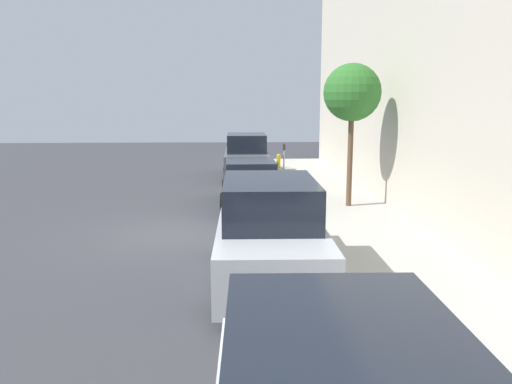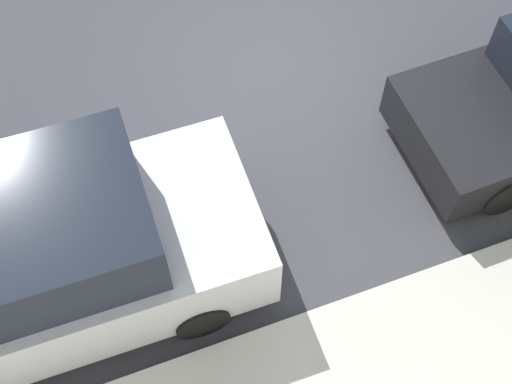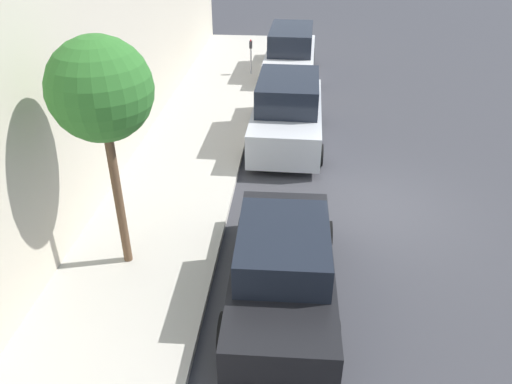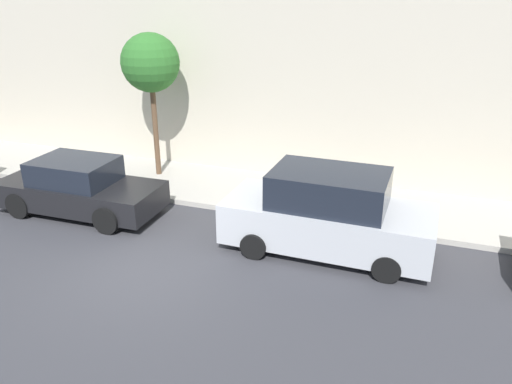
# 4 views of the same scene
# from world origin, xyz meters

# --- Properties ---
(ground_plane) EXTENTS (60.00, 60.00, 0.00)m
(ground_plane) POSITION_xyz_m (0.00, 0.00, 0.00)
(ground_plane) COLOR #38383D
(sidewalk) EXTENTS (3.07, 32.00, 0.15)m
(sidewalk) POSITION_xyz_m (5.03, 0.00, 0.07)
(sidewalk) COLOR #B2ADA3
(sidewalk) RESTS_ON ground_plane
(parked_minivan_nearest) EXTENTS (2.03, 4.95, 1.90)m
(parked_minivan_nearest) POSITION_xyz_m (2.36, -10.10, 0.92)
(parked_minivan_nearest) COLOR silver
(parked_minivan_nearest) RESTS_ON ground_plane
(parked_suv_second) EXTENTS (2.08, 4.83, 1.98)m
(parked_suv_second) POSITION_xyz_m (2.28, -3.55, 0.93)
(parked_suv_second) COLOR #B7BABF
(parked_suv_second) RESTS_ON ground_plane
(parked_sedan_third) EXTENTS (1.92, 4.53, 1.54)m
(parked_sedan_third) POSITION_xyz_m (2.14, 3.30, 0.72)
(parked_sedan_third) COLOR black
(parked_sedan_third) RESTS_ON ground_plane
(parking_meter_near) EXTENTS (0.11, 0.15, 1.36)m
(parking_meter_near) POSITION_xyz_m (3.95, -9.62, 0.99)
(parking_meter_near) COLOR #ADADB2
(parking_meter_near) RESTS_ON sidewalk
(street_tree) EXTENTS (1.78, 1.78, 4.45)m
(street_tree) POSITION_xyz_m (5.26, 2.66, 3.68)
(street_tree) COLOR brown
(street_tree) RESTS_ON sidewalk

